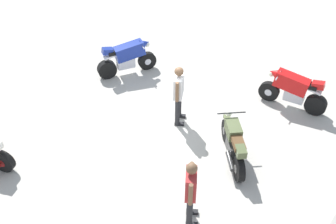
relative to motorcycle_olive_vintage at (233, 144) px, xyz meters
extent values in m
plane|color=#B7B2A8|center=(0.15, -1.78, -0.49)|extent=(40.00, 40.00, 0.00)
cylinder|color=black|center=(3.75, -4.07, -0.19)|extent=(0.36, 0.62, 0.60)
cylinder|color=maroon|center=(3.75, -4.07, -0.19)|extent=(0.24, 0.26, 0.21)
cylinder|color=black|center=(-0.50, -0.47, -0.19)|extent=(0.54, 0.53, 0.60)
cylinder|color=black|center=(0.48, 0.46, -0.19)|extent=(0.54, 0.53, 0.60)
cylinder|color=#333333|center=(-0.50, -0.47, -0.19)|extent=(0.28, 0.28, 0.21)
cylinder|color=#333333|center=(0.48, 0.46, -0.19)|extent=(0.28, 0.28, 0.21)
cube|color=#333333|center=(0.02, 0.03, -0.09)|extent=(0.60, 0.59, 0.32)
cube|color=#515B38|center=(-0.12, -0.11, 0.31)|extent=(0.63, 0.62, 0.30)
cube|color=#515B38|center=(-0.50, -0.47, 0.14)|extent=(0.43, 0.42, 0.08)
cube|color=brown|center=(0.20, 0.20, 0.33)|extent=(0.61, 0.60, 0.12)
cube|color=#515B38|center=(0.42, 0.41, 0.31)|extent=(0.38, 0.38, 0.18)
cylinder|color=#333333|center=(0.43, 0.18, -0.14)|extent=(0.48, 0.46, 0.16)
cylinder|color=#333333|center=(-0.36, -0.34, 0.56)|extent=(0.51, 0.53, 0.04)
sphere|color=silver|center=(-0.52, -0.49, 0.36)|extent=(0.16, 0.16, 0.16)
cylinder|color=black|center=(-2.76, -0.43, -0.19)|extent=(0.26, 0.62, 0.60)
cylinder|color=black|center=(-2.98, 0.90, -0.19)|extent=(0.32, 0.63, 0.60)
cylinder|color=silver|center=(-2.76, -0.43, -0.19)|extent=(0.21, 0.24, 0.21)
cylinder|color=silver|center=(-2.98, 0.90, -0.19)|extent=(0.21, 0.24, 0.21)
cube|color=silver|center=(-2.88, 0.28, -0.09)|extent=(0.37, 0.60, 0.32)
cube|color=red|center=(-2.85, 0.13, 0.31)|extent=(0.52, 1.03, 0.57)
cone|color=red|center=(-2.77, -0.38, 0.46)|extent=(0.39, 0.41, 0.39)
cube|color=black|center=(-2.92, 0.53, 0.38)|extent=(0.35, 0.63, 0.12)
cube|color=red|center=(-2.97, 0.82, 0.46)|extent=(0.27, 0.38, 0.23)
cylinder|color=silver|center=(-3.04, 0.76, 0.28)|extent=(0.15, 0.40, 0.17)
cylinder|color=silver|center=(-2.88, 0.79, 0.28)|extent=(0.15, 0.40, 0.17)
cylinder|color=silver|center=(-2.79, -0.24, 0.48)|extent=(0.70, 0.15, 0.04)
sphere|color=silver|center=(-2.76, -0.46, 0.41)|extent=(0.16, 0.16, 0.16)
cylinder|color=black|center=(-1.82, -4.34, -0.19)|extent=(0.60, 0.43, 0.60)
cylinder|color=black|center=(-0.64, -5.00, -0.19)|extent=(0.63, 0.49, 0.60)
cylinder|color=silver|center=(-1.82, -4.34, -0.19)|extent=(0.27, 0.26, 0.21)
cylinder|color=silver|center=(-0.64, -5.00, -0.19)|extent=(0.27, 0.26, 0.21)
cube|color=silver|center=(-1.19, -4.69, -0.09)|extent=(0.63, 0.52, 0.32)
cube|color=navy|center=(-1.32, -4.62, 0.31)|extent=(1.04, 0.79, 0.57)
cone|color=navy|center=(-1.77, -4.37, 0.46)|extent=(0.47, 0.47, 0.39)
cube|color=black|center=(-0.97, -4.81, 0.38)|extent=(0.65, 0.52, 0.12)
cube|color=navy|center=(-0.70, -4.96, 0.46)|extent=(0.41, 0.36, 0.23)
cylinder|color=silver|center=(-0.71, -4.87, 0.28)|extent=(0.39, 0.27, 0.17)
cylinder|color=silver|center=(-0.79, -5.01, 0.28)|extent=(0.39, 0.27, 0.17)
cylinder|color=silver|center=(-1.65, -4.44, 0.48)|extent=(0.37, 0.63, 0.04)
sphere|color=silver|center=(-1.84, -4.33, 0.41)|extent=(0.16, 0.16, 0.16)
cylinder|color=#262628|center=(-0.17, -1.84, -0.05)|extent=(0.18, 0.18, 0.87)
cube|color=black|center=(-0.20, -1.79, -0.45)|extent=(0.21, 0.28, 0.08)
cylinder|color=#262628|center=(-0.47, -2.01, -0.05)|extent=(0.18, 0.18, 0.87)
cube|color=black|center=(-0.50, -1.95, -0.45)|extent=(0.21, 0.28, 0.08)
cube|color=silver|center=(-0.32, -1.92, 0.69)|extent=(0.53, 0.43, 0.61)
cylinder|color=brown|center=(-0.06, -1.78, 0.71)|extent=(0.12, 0.12, 0.58)
cylinder|color=brown|center=(-0.57, -2.06, 0.71)|extent=(0.12, 0.12, 0.58)
sphere|color=brown|center=(-0.32, -1.92, 1.14)|extent=(0.23, 0.23, 0.23)
cylinder|color=#262628|center=(2.29, 0.35, -0.07)|extent=(0.18, 0.18, 0.84)
cylinder|color=#262628|center=(2.01, 0.16, -0.07)|extent=(0.18, 0.18, 0.84)
cube|color=black|center=(1.98, 0.21, -0.45)|extent=(0.23, 0.27, 0.08)
cube|color=#B23333|center=(2.15, 0.25, 0.65)|extent=(0.52, 0.45, 0.60)
cylinder|color=brown|center=(2.38, 0.41, 0.67)|extent=(0.13, 0.13, 0.56)
cylinder|color=brown|center=(1.92, 0.09, 0.67)|extent=(0.13, 0.13, 0.56)
sphere|color=brown|center=(2.15, 0.25, 1.09)|extent=(0.23, 0.23, 0.23)
camera|label=1|loc=(6.51, 3.13, 6.67)|focal=42.61mm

